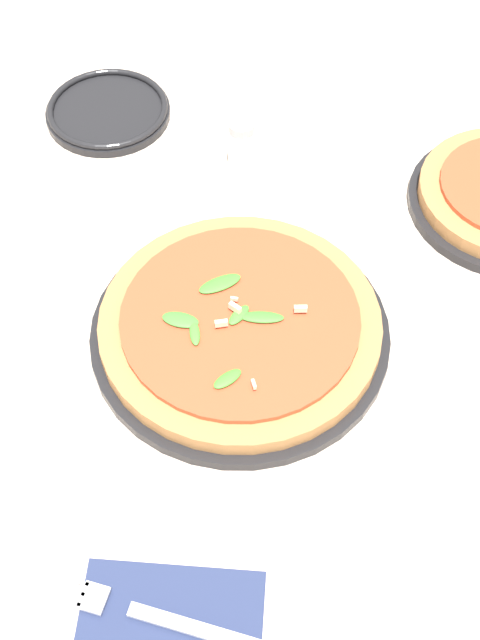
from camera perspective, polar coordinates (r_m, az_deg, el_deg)
The scene contains 6 objects.
ground_plane at distance 0.92m, azimuth 0.23°, elevation -0.22°, with size 6.00×6.00×0.00m, color beige.
pizza_arugula_main at distance 0.90m, azimuth -0.01°, elevation -0.51°, with size 0.30×0.30×0.05m.
napkin at distance 0.78m, azimuth -4.50°, elevation -18.76°, with size 0.17×0.12×0.01m.
fork at distance 0.77m, azimuth -5.11°, elevation -18.47°, with size 0.21×0.09×0.00m.
side_plate_white at distance 1.15m, azimuth -8.45°, elevation 13.11°, with size 0.16×0.16×0.02m.
shaker_pepper at distance 1.06m, azimuth 0.11°, elevation 11.09°, with size 0.03×0.03×0.07m.
Camera 1 is at (0.05, 0.55, 0.74)m, focal length 50.00 mm.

